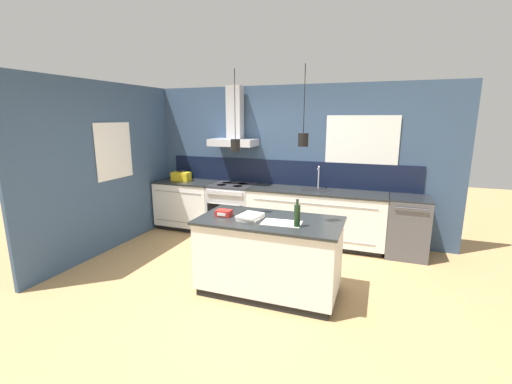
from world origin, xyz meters
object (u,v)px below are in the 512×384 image
object	(u,v)px
dishwasher	(407,227)
yellow_toolbox	(181,176)
book_stack	(250,217)
bottle_on_island	(297,215)
red_supply_box	(224,213)
oven_range	(232,209)

from	to	relation	value
dishwasher	yellow_toolbox	distance (m)	3.96
dishwasher	book_stack	bearing A→B (deg)	-134.25
bottle_on_island	yellow_toolbox	size ratio (longest dim) A/B	0.90
yellow_toolbox	bottle_on_island	bearing A→B (deg)	-36.01
dishwasher	red_supply_box	size ratio (longest dim) A/B	5.04
oven_range	dishwasher	bearing A→B (deg)	0.08
book_stack	yellow_toolbox	size ratio (longest dim) A/B	0.98
bottle_on_island	red_supply_box	xyz separation A→B (m)	(-0.92, 0.10, -0.09)
yellow_toolbox	oven_range	bearing A→B (deg)	-0.24
red_supply_box	yellow_toolbox	xyz separation A→B (m)	(-1.76, 1.85, 0.04)
oven_range	book_stack	distance (m)	2.20
oven_range	red_supply_box	xyz separation A→B (m)	(0.72, -1.84, 0.49)
oven_range	yellow_toolbox	size ratio (longest dim) A/B	2.68
yellow_toolbox	book_stack	bearing A→B (deg)	-41.43
oven_range	book_stack	world-z (taller)	book_stack
book_stack	yellow_toolbox	distance (m)	2.82
bottle_on_island	oven_range	bearing A→B (deg)	130.19
bottle_on_island	book_stack	bearing A→B (deg)	171.53
dishwasher	book_stack	xyz separation A→B (m)	(-1.82, -1.86, 0.48)
oven_range	bottle_on_island	world-z (taller)	bottle_on_island
red_supply_box	yellow_toolbox	size ratio (longest dim) A/B	0.53
book_stack	dishwasher	bearing A→B (deg)	45.75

